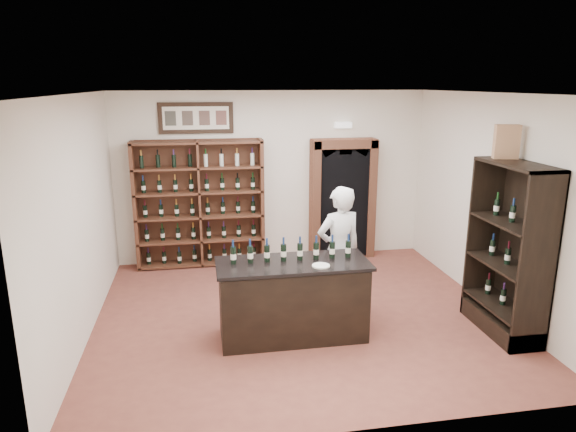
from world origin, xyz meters
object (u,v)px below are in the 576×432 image
(tasting_counter, at_px, (293,300))
(side_cabinet, at_px, (508,276))
(wine_crate, at_px, (507,142))
(counter_bottle_0, at_px, (233,255))
(wine_shelf, at_px, (200,204))
(shopkeeper, at_px, (339,250))

(tasting_counter, distance_m, side_cabinet, 2.75)
(tasting_counter, distance_m, wine_crate, 3.33)
(tasting_counter, relative_size, side_cabinet, 0.85)
(counter_bottle_0, bearing_deg, wine_shelf, 97.57)
(tasting_counter, bearing_deg, side_cabinet, -6.28)
(wine_shelf, xyz_separation_m, wine_crate, (3.83, -2.89, 1.31))
(counter_bottle_0, bearing_deg, shopkeeper, 20.49)
(tasting_counter, distance_m, shopkeeper, 1.06)
(side_cabinet, height_order, wine_crate, wine_crate)
(counter_bottle_0, distance_m, shopkeeper, 1.59)
(counter_bottle_0, xyz_separation_m, side_cabinet, (3.44, -0.37, -0.35))
(tasting_counter, height_order, side_cabinet, side_cabinet)
(wine_shelf, height_order, shopkeeper, wine_shelf)
(shopkeeper, bearing_deg, wine_crate, 149.95)
(tasting_counter, bearing_deg, shopkeeper, 39.59)
(wine_shelf, xyz_separation_m, shopkeeper, (1.86, -2.31, -0.20))
(shopkeeper, bearing_deg, side_cabinet, 141.22)
(side_cabinet, relative_size, shopkeeper, 1.22)
(side_cabinet, relative_size, wine_crate, 5.18)
(counter_bottle_0, bearing_deg, tasting_counter, -5.94)
(shopkeeper, relative_size, wine_crate, 4.23)
(tasting_counter, height_order, counter_bottle_0, counter_bottle_0)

